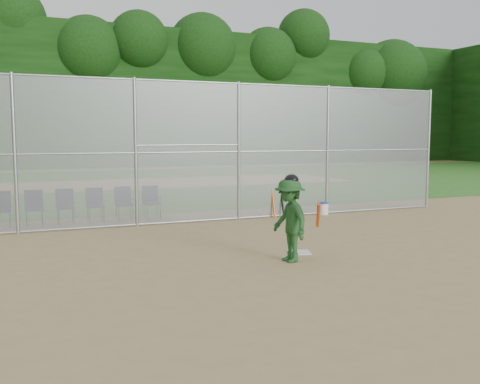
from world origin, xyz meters
name	(u,v)px	position (x,y,z in m)	size (l,w,h in m)	color
ground	(288,258)	(0.00, 0.00, 0.00)	(100.00, 100.00, 0.00)	tan
grass_strip	(123,184)	(0.00, 18.00, 0.01)	(100.00, 100.00, 0.00)	#2E6D20
dirt_patch_far	(123,184)	(0.00, 18.00, 0.01)	(24.00, 24.00, 0.00)	tan
backstop_fence	(206,149)	(0.00, 5.00, 2.07)	(16.09, 0.09, 4.00)	gray
treeline	(114,79)	(0.00, 20.00, 5.50)	(81.00, 60.00, 11.00)	black
home_plate	(299,252)	(0.46, 0.36, 0.01)	(0.45, 0.45, 0.02)	silver
batter_at_plate	(290,220)	(-0.10, -0.25, 0.83)	(0.93, 1.27, 1.72)	#1D4A1F
water_cooler	(324,208)	(3.86, 4.93, 0.20)	(0.31, 0.31, 0.39)	white
spare_bats	(282,203)	(2.41, 4.93, 0.42)	(0.66, 0.32, 0.84)	#D84C14
chair_0	(1,210)	(-5.40, 6.25, 0.48)	(0.54, 0.52, 0.96)	#0F1A39
chair_1	(34,208)	(-4.57, 6.25, 0.48)	(0.54, 0.52, 0.96)	#0F1A39
chair_2	(65,206)	(-3.75, 6.25, 0.48)	(0.54, 0.52, 0.96)	#0F1A39
chair_3	(95,205)	(-2.93, 6.25, 0.48)	(0.54, 0.52, 0.96)	#0F1A39
chair_4	(124,204)	(-2.11, 6.25, 0.48)	(0.54, 0.52, 0.96)	#0F1A39
chair_5	(152,202)	(-1.29, 6.25, 0.48)	(0.54, 0.52, 0.96)	#0F1A39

